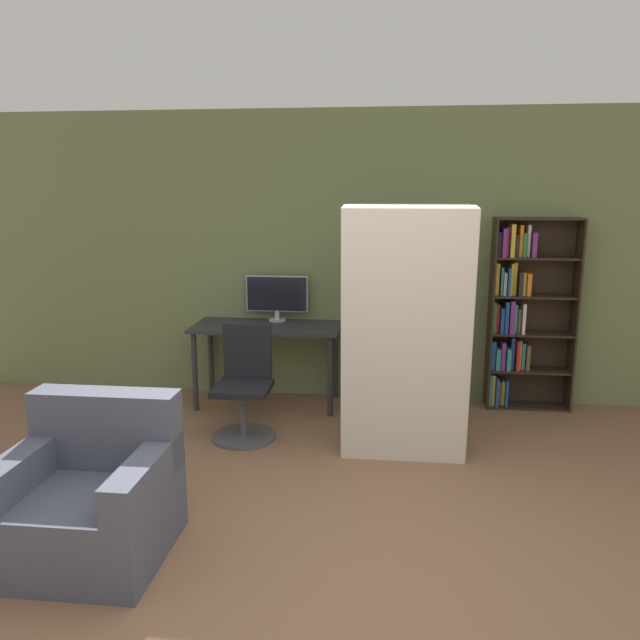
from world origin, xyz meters
name	(u,v)px	position (x,y,z in m)	size (l,w,h in m)	color
ground_plane	(349,606)	(0.00, 0.00, 0.00)	(16.00, 16.00, 0.00)	brown
wall_back	(374,258)	(0.00, 3.17, 1.35)	(8.00, 0.06, 2.70)	#6B7A4C
desk	(267,336)	(-0.96, 2.83, 0.66)	(1.35, 0.63, 0.75)	#2D2D33
monitor	(277,295)	(-0.90, 3.04, 1.00)	(0.59, 0.16, 0.43)	#B7B7BC
office_chair	(244,394)	(-0.99, 2.03, 0.36)	(0.52, 0.52, 0.90)	#4C4C51
bookshelf	(521,313)	(1.35, 3.04, 0.88)	(0.75, 0.26, 1.74)	#2D2319
mattress_near	(406,337)	(0.29, 1.75, 0.94)	(0.92, 0.38, 1.88)	beige
mattress_far	(405,326)	(0.29, 2.11, 0.94)	(0.92, 0.36, 1.87)	beige
armchair	(91,497)	(-1.45, 0.32, 0.32)	(0.85, 0.80, 0.85)	#474C5B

